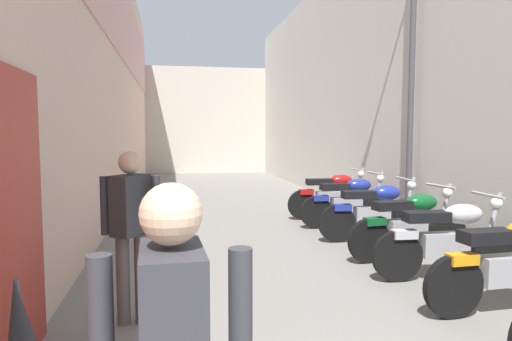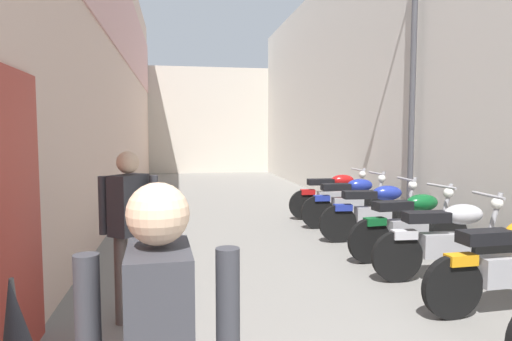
% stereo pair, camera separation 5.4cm
% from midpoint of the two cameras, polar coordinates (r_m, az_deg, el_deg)
% --- Properties ---
extents(ground_plane, '(35.85, 35.85, 0.00)m').
position_cam_midpoint_polar(ground_plane, '(8.31, -0.17, -7.29)').
color(ground_plane, slate).
extents(building_left, '(0.45, 19.85, 6.22)m').
position_cam_midpoint_polar(building_left, '(10.15, -18.65, 12.46)').
color(building_left, beige).
rests_on(building_left, ground).
extents(building_right, '(0.45, 19.85, 5.97)m').
position_cam_midpoint_polar(building_right, '(10.95, 12.91, 11.17)').
color(building_right, beige).
rests_on(building_right, ground).
extents(building_far_end, '(8.28, 2.00, 4.66)m').
position_cam_midpoint_polar(building_far_end, '(20.98, -6.59, 6.29)').
color(building_far_end, beige).
rests_on(building_far_end, ground).
extents(motorcycle_third, '(1.85, 0.58, 1.04)m').
position_cam_midpoint_polar(motorcycle_third, '(5.01, 29.54, -10.04)').
color(motorcycle_third, black).
rests_on(motorcycle_third, ground).
extents(motorcycle_fourth, '(1.85, 0.58, 1.04)m').
position_cam_midpoint_polar(motorcycle_fourth, '(5.79, 23.09, -7.88)').
color(motorcycle_fourth, black).
rests_on(motorcycle_fourth, ground).
extents(motorcycle_fifth, '(1.85, 0.58, 1.04)m').
position_cam_midpoint_polar(motorcycle_fifth, '(6.52, 18.83, -6.38)').
color(motorcycle_fifth, black).
rests_on(motorcycle_fifth, ground).
extents(motorcycle_sixth, '(1.85, 0.58, 1.04)m').
position_cam_midpoint_polar(motorcycle_sixth, '(7.45, 14.80, -4.93)').
color(motorcycle_sixth, black).
rests_on(motorcycle_sixth, ground).
extents(motorcycle_seventh, '(1.85, 0.58, 1.04)m').
position_cam_midpoint_polar(motorcycle_seventh, '(8.42, 11.65, -3.77)').
color(motorcycle_seventh, black).
rests_on(motorcycle_seventh, ground).
extents(motorcycle_eighth, '(1.85, 0.58, 1.04)m').
position_cam_midpoint_polar(motorcycle_eighth, '(9.24, 9.59, -3.00)').
color(motorcycle_eighth, black).
rests_on(motorcycle_eighth, ground).
extents(pedestrian_mid_alley, '(0.52, 0.39, 1.57)m').
position_cam_midpoint_polar(pedestrian_mid_alley, '(4.20, -16.00, -6.57)').
color(pedestrian_mid_alley, '#564C47').
rests_on(pedestrian_mid_alley, ground).
extents(umbrella_leaning, '(0.20, 0.35, 0.97)m').
position_cam_midpoint_polar(umbrella_leaning, '(2.92, -28.39, -16.85)').
color(umbrella_leaning, '#4C4C4C').
rests_on(umbrella_leaning, ground).
extents(street_lamp, '(0.79, 0.18, 4.91)m').
position_cam_midpoint_polar(street_lamp, '(8.11, 18.51, 12.45)').
color(street_lamp, '#47474C').
rests_on(street_lamp, ground).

